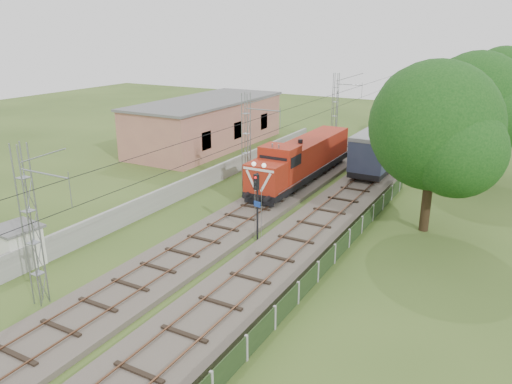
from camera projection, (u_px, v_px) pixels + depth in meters
The scene contains 15 objects.
ground at pixel (189, 254), 29.70m from camera, with size 140.00×140.00×0.00m, color #334A1C.
track_main at pixel (248, 214), 35.45m from camera, with size 4.20×70.00×0.45m.
track_side at pixel (370, 178), 43.93m from camera, with size 4.20×80.00×0.45m.
catenary at pixel (247, 143), 39.73m from camera, with size 3.31×70.00×8.00m.
boundary_wall at pixel (211, 176), 42.41m from camera, with size 0.25×40.00×1.50m, color #9E9E99.
station_building at pixel (207, 123), 55.69m from camera, with size 8.40×20.40×5.22m.
fence at pixel (334, 254), 28.31m from camera, with size 0.12×32.00×1.20m.
locomotive at pixel (302, 159), 42.56m from camera, with size 2.76×15.79×4.01m.
coach_rake at pixel (450, 96), 78.02m from camera, with size 2.97×88.57×3.43m.
signal_post at pixel (257, 195), 30.48m from camera, with size 0.49×0.38×4.46m.
relay_hut at pixel (18, 246), 27.85m from camera, with size 2.49×2.49×2.39m.
tree_a at pixel (437, 127), 30.91m from camera, with size 8.55×8.15×11.09m.
tree_b at pixel (478, 101), 41.91m from camera, with size 8.54×8.13×11.07m.
tree_c at pixel (456, 103), 54.61m from camera, with size 6.09×5.80×7.89m.
tree_d at pixel (503, 79), 62.09m from camera, with size 8.25×7.85×10.69m.
Camera 1 is at (16.60, -21.69, 12.86)m, focal length 35.00 mm.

